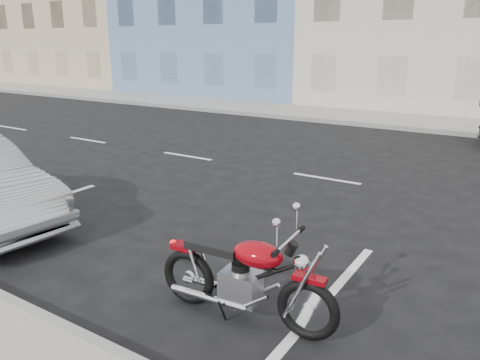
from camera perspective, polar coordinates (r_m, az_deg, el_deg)
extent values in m
plane|color=black|center=(10.17, 20.94, -1.56)|extent=(120.00, 120.00, 0.00)
cube|color=gray|center=(19.70, 12.16, 7.71)|extent=(80.00, 3.40, 0.15)
cube|color=gray|center=(18.13, 10.23, 7.10)|extent=(80.00, 0.12, 0.16)
torus|color=black|center=(4.84, 17.11, -17.30)|extent=(0.68, 0.16, 0.68)
torus|color=black|center=(5.24, 0.79, -13.73)|extent=(0.68, 0.16, 0.68)
cube|color=maroon|center=(4.66, 17.49, -13.67)|extent=(0.35, 0.16, 0.05)
cube|color=maroon|center=(5.08, 0.40, -9.97)|extent=(0.31, 0.18, 0.06)
cube|color=gray|center=(4.97, 8.08, -14.89)|extent=(0.45, 0.33, 0.34)
ellipsoid|color=maroon|center=(4.71, 10.64, -10.99)|extent=(0.59, 0.39, 0.27)
cube|color=black|center=(4.88, 4.56, -9.96)|extent=(0.64, 0.31, 0.09)
cylinder|color=silver|center=(4.53, 14.98, -9.16)|extent=(0.09, 0.71, 0.04)
sphere|color=silver|center=(4.60, 16.52, -11.84)|extent=(0.17, 0.17, 0.17)
cylinder|color=silver|center=(5.05, 3.72, -16.37)|extent=(0.96, 0.15, 0.08)
cylinder|color=silver|center=(5.27, 5.06, -14.87)|extent=(0.96, 0.15, 0.08)
cylinder|color=silver|center=(4.69, 16.81, -14.10)|extent=(0.39, 0.07, 0.80)
cylinder|color=black|center=(4.83, 10.71, -13.70)|extent=(0.81, 0.11, 0.50)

